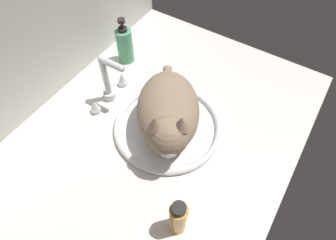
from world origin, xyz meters
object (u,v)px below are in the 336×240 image
sink_basin (168,126)px  cat (168,115)px  amber_bottle (178,218)px  soap_pump_bottle (125,45)px  faucet (109,84)px

sink_basin → cat: (-1.81, -1.17, 8.66)cm
sink_basin → amber_bottle: 30.58cm
sink_basin → soap_pump_bottle: 35.18cm
amber_bottle → soap_pump_bottle: bearing=48.6°
cat → amber_bottle: bearing=-142.7°
sink_basin → amber_bottle: bearing=-143.0°
sink_basin → soap_pump_bottle: size_ratio=1.93×
soap_pump_bottle → amber_bottle: bearing=-131.4°
faucet → soap_pump_bottle: 19.43cm
amber_bottle → faucet: bearing=59.2°
faucet → cat: (-1.81, -23.46, 2.56)cm
cat → amber_bottle: 28.16cm
cat → sink_basin: bearing=32.9°
faucet → amber_bottle: 47.02cm
faucet → amber_bottle: faucet is taller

